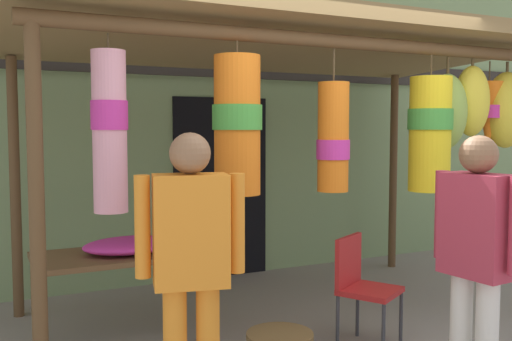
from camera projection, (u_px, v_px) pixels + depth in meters
name	position (u px, v px, depth m)	size (l,w,h in m)	color
shop_facade	(198.00, 108.00, 6.37)	(11.68, 0.29, 3.77)	#7A9360
market_stall_canopy	(305.00, 67.00, 4.83)	(4.66, 2.44, 2.52)	brown
display_table	(120.00, 262.00, 4.46)	(1.28, 0.70, 0.70)	brown
flower_heap_on_table	(132.00, 245.00, 4.46)	(0.72, 0.50, 0.12)	#D13399
folding_chair	(361.00, 281.00, 4.38)	(0.55, 0.55, 0.84)	#AD1E1E
vendor_in_orange	(191.00, 257.00, 3.11)	(0.58, 0.31, 1.64)	orange
passerby_at_right	(476.00, 250.00, 3.36)	(0.26, 0.59, 1.62)	silver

